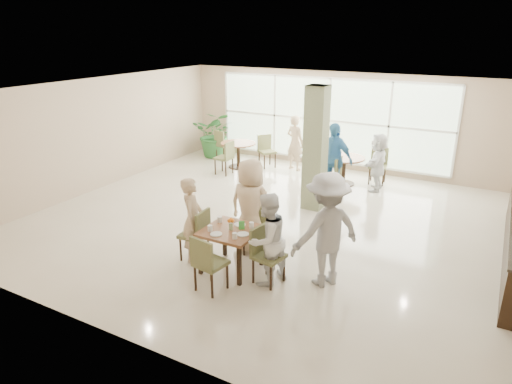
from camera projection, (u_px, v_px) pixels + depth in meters
The scene contains 19 objects.
ground at pixel (275, 222), 9.85m from camera, with size 10.00×10.00×0.00m, color beige.
room_shell at pixel (276, 145), 9.27m from camera, with size 10.00×10.00×10.00m.
window_bank at pixel (328, 120), 13.28m from camera, with size 7.00×0.04×7.00m.
column at pixel (315, 149), 10.18m from camera, with size 0.45×0.45×2.80m, color #5A6848.
main_table at pixel (231, 235), 7.71m from camera, with size 0.91×0.91×0.75m.
round_table_left at pixel (238, 149), 13.52m from camera, with size 1.03×1.03×0.75m.
round_table_right at pixel (344, 164), 12.04m from camera, with size 1.07×1.07×0.75m.
chairs_main_table at pixel (232, 244), 7.76m from camera, with size 2.06×2.03×0.95m.
chairs_table_left at pixel (238, 151), 13.61m from camera, with size 2.17×1.80×0.95m.
chairs_table_right at pixel (344, 167), 12.11m from camera, with size 2.10×1.89×0.95m.
tabletop_clutter at pixel (231, 227), 7.64m from camera, with size 0.75×0.72×0.21m.
potted_plant at pixel (215, 134), 14.58m from camera, with size 1.33×1.33×1.48m, color #28642C.
teen_left at pixel (193, 219), 8.04m from camera, with size 0.56×0.37×1.54m, color tan.
teen_far at pixel (251, 206), 8.33m from camera, with size 0.87×0.47×1.77m, color tan.
teen_right at pixel (267, 239), 7.27m from camera, with size 0.75×0.59×1.55m, color white.
teen_standing at pixel (326, 230), 7.19m from camera, with size 1.22×0.70×1.89m, color #A0A0A3.
adult_a at pixel (333, 159), 11.23m from camera, with size 1.06×0.60×1.80m, color teal.
adult_b at pixel (378, 162), 11.55m from camera, with size 1.38×0.59×1.49m, color white.
adult_standing at pixel (295, 143), 13.21m from camera, with size 0.59×0.39×1.61m, color tan.
Camera 1 is at (4.00, -8.12, 3.96)m, focal length 32.00 mm.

